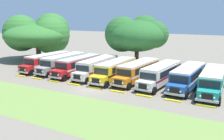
% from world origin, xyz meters
% --- Properties ---
extents(ground_plane, '(220.00, 220.00, 0.00)m').
position_xyz_m(ground_plane, '(0.00, 0.00, 0.00)').
color(ground_plane, slate).
extents(foreground_grass_strip, '(80.00, 8.61, 0.01)m').
position_xyz_m(foreground_grass_strip, '(0.00, -7.57, 0.00)').
color(foreground_grass_strip, olive).
rests_on(foreground_grass_strip, ground_plane).
extents(parked_bus_slot_0, '(2.93, 10.87, 2.82)m').
position_xyz_m(parked_bus_slot_0, '(-13.88, 6.40, 1.58)').
color(parked_bus_slot_0, red).
rests_on(parked_bus_slot_0, ground_plane).
extents(parked_bus_slot_1, '(2.73, 10.85, 2.82)m').
position_xyz_m(parked_bus_slot_1, '(-10.57, 6.68, 1.58)').
color(parked_bus_slot_1, '#9E9993').
rests_on(parked_bus_slot_1, ground_plane).
extents(parked_bus_slot_2, '(2.89, 10.87, 2.82)m').
position_xyz_m(parked_bus_slot_2, '(-6.92, 6.22, 1.58)').
color(parked_bus_slot_2, red).
rests_on(parked_bus_slot_2, ground_plane).
extents(parked_bus_slot_3, '(3.01, 10.88, 2.82)m').
position_xyz_m(parked_bus_slot_3, '(-3.42, 6.48, 1.58)').
color(parked_bus_slot_3, silver).
rests_on(parked_bus_slot_3, ground_plane).
extents(parked_bus_slot_4, '(2.85, 10.86, 2.82)m').
position_xyz_m(parked_bus_slot_4, '(0.09, 6.04, 1.58)').
color(parked_bus_slot_4, yellow).
rests_on(parked_bus_slot_4, ground_plane).
extents(parked_bus_slot_5, '(3.22, 10.92, 2.82)m').
position_xyz_m(parked_bus_slot_5, '(3.48, 6.81, 1.58)').
color(parked_bus_slot_5, orange).
rests_on(parked_bus_slot_5, ground_plane).
extents(parked_bus_slot_6, '(3.32, 10.94, 2.82)m').
position_xyz_m(parked_bus_slot_6, '(7.06, 6.52, 1.58)').
color(parked_bus_slot_6, silver).
rests_on(parked_bus_slot_6, ground_plane).
extents(parked_bus_slot_7, '(2.97, 10.88, 2.82)m').
position_xyz_m(parked_bus_slot_7, '(10.70, 6.70, 1.58)').
color(parked_bus_slot_7, '#23519E').
rests_on(parked_bus_slot_7, ground_plane).
extents(parked_bus_slot_8, '(3.07, 10.89, 2.82)m').
position_xyz_m(parked_bus_slot_8, '(13.92, 6.17, 1.58)').
color(parked_bus_slot_8, teal).
rests_on(parked_bus_slot_8, ground_plane).
extents(curb_wheelstop_0, '(2.00, 0.36, 0.15)m').
position_xyz_m(curb_wheelstop_0, '(-14.08, 0.32, 0.07)').
color(curb_wheelstop_0, yellow).
rests_on(curb_wheelstop_0, ground_plane).
extents(curb_wheelstop_1, '(2.00, 0.36, 0.15)m').
position_xyz_m(curb_wheelstop_1, '(-10.56, 0.32, 0.07)').
color(curb_wheelstop_1, yellow).
rests_on(curb_wheelstop_1, ground_plane).
extents(curb_wheelstop_2, '(2.00, 0.36, 0.15)m').
position_xyz_m(curb_wheelstop_2, '(-7.04, 0.32, 0.07)').
color(curb_wheelstop_2, yellow).
rests_on(curb_wheelstop_2, ground_plane).
extents(curb_wheelstop_3, '(2.00, 0.36, 0.15)m').
position_xyz_m(curb_wheelstop_3, '(-3.52, 0.32, 0.07)').
color(curb_wheelstop_3, yellow).
rests_on(curb_wheelstop_3, ground_plane).
extents(curb_wheelstop_4, '(2.00, 0.36, 0.15)m').
position_xyz_m(curb_wheelstop_4, '(0.00, 0.32, 0.07)').
color(curb_wheelstop_4, yellow).
rests_on(curb_wheelstop_4, ground_plane).
extents(curb_wheelstop_5, '(2.00, 0.36, 0.15)m').
position_xyz_m(curb_wheelstop_5, '(3.52, 0.32, 0.07)').
color(curb_wheelstop_5, yellow).
rests_on(curb_wheelstop_5, ground_plane).
extents(curb_wheelstop_6, '(2.00, 0.36, 0.15)m').
position_xyz_m(curb_wheelstop_6, '(7.04, 0.32, 0.07)').
color(curb_wheelstop_6, yellow).
rests_on(curb_wheelstop_6, ground_plane).
extents(curb_wheelstop_7, '(2.00, 0.36, 0.15)m').
position_xyz_m(curb_wheelstop_7, '(10.56, 0.32, 0.07)').
color(curb_wheelstop_7, yellow).
rests_on(curb_wheelstop_7, ground_plane).
extents(curb_wheelstop_8, '(2.00, 0.36, 0.15)m').
position_xyz_m(curb_wheelstop_8, '(14.08, 0.32, 0.07)').
color(curb_wheelstop_8, yellow).
rests_on(curb_wheelstop_8, ground_plane).
extents(broad_shade_tree, '(11.32, 11.61, 9.64)m').
position_xyz_m(broad_shade_tree, '(-1.07, 16.43, 6.12)').
color(broad_shade_tree, brown).
rests_on(broad_shade_tree, ground_plane).
extents(secondary_tree, '(14.37, 15.89, 10.16)m').
position_xyz_m(secondary_tree, '(-23.06, 14.08, 5.56)').
color(secondary_tree, brown).
rests_on(secondary_tree, ground_plane).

